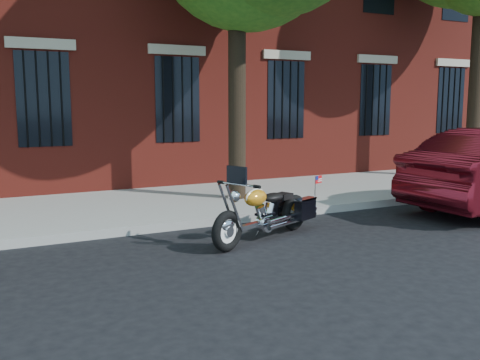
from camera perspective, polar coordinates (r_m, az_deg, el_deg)
name	(u,v)px	position (r m, az deg, el deg)	size (l,w,h in m)	color
ground	(290,238)	(8.56, 5.36, -6.20)	(120.00, 120.00, 0.00)	black
curb	(250,217)	(9.71, 1.03, -3.98)	(40.00, 0.16, 0.15)	gray
sidewalk	(208,200)	(11.37, -3.38, -2.18)	(40.00, 3.60, 0.15)	gray
motorcycle	(268,213)	(8.41, 3.04, -3.55)	(2.36, 1.27, 1.22)	black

